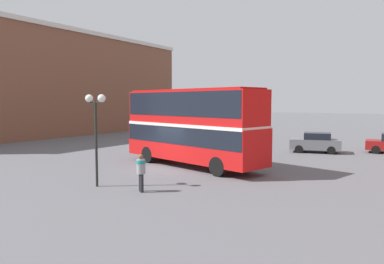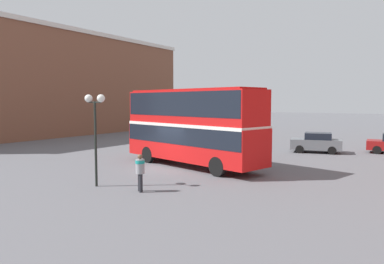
{
  "view_description": "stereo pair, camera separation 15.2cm",
  "coord_description": "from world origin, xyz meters",
  "px_view_note": "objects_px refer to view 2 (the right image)",
  "views": [
    {
      "loc": [
        13.51,
        -18.54,
        4.12
      ],
      "look_at": [
        0.96,
        1.38,
        2.2
      ],
      "focal_mm": 35.0,
      "sensor_mm": 36.0,
      "label": 1
    },
    {
      "loc": [
        13.63,
        -18.46,
        4.12
      ],
      "look_at": [
        0.96,
        1.38,
        2.2
      ],
      "focal_mm": 35.0,
      "sensor_mm": 36.0,
      "label": 2
    }
  ],
  "objects_px": {
    "parked_car_kerb_near": "(193,135)",
    "parked_car_side_street": "(316,143)",
    "street_lamp_twin_globe": "(95,114)",
    "double_decker_bus": "(192,122)",
    "pedestrian_foreground": "(140,169)"
  },
  "relations": [
    {
      "from": "pedestrian_foreground",
      "to": "parked_car_kerb_near",
      "type": "xyz_separation_m",
      "value": [
        -8.86,
        18.53,
        -0.24
      ]
    },
    {
      "from": "parked_car_side_street",
      "to": "street_lamp_twin_globe",
      "type": "bearing_deg",
      "value": 58.51
    },
    {
      "from": "parked_car_kerb_near",
      "to": "parked_car_side_street",
      "type": "bearing_deg",
      "value": -177.19
    },
    {
      "from": "pedestrian_foreground",
      "to": "parked_car_side_street",
      "type": "height_order",
      "value": "pedestrian_foreground"
    },
    {
      "from": "double_decker_bus",
      "to": "street_lamp_twin_globe",
      "type": "distance_m",
      "value": 7.32
    },
    {
      "from": "parked_car_side_street",
      "to": "street_lamp_twin_globe",
      "type": "height_order",
      "value": "street_lamp_twin_globe"
    },
    {
      "from": "double_decker_bus",
      "to": "parked_car_kerb_near",
      "type": "bearing_deg",
      "value": 136.37
    },
    {
      "from": "double_decker_bus",
      "to": "parked_car_kerb_near",
      "type": "height_order",
      "value": "double_decker_bus"
    },
    {
      "from": "pedestrian_foreground",
      "to": "double_decker_bus",
      "type": "bearing_deg",
      "value": -130.74
    },
    {
      "from": "pedestrian_foreground",
      "to": "street_lamp_twin_globe",
      "type": "bearing_deg",
      "value": -46.99
    },
    {
      "from": "parked_car_side_street",
      "to": "double_decker_bus",
      "type": "bearing_deg",
      "value": 51.98
    },
    {
      "from": "parked_car_kerb_near",
      "to": "street_lamp_twin_globe",
      "type": "relative_size",
      "value": 0.97
    },
    {
      "from": "parked_car_kerb_near",
      "to": "parked_car_side_street",
      "type": "relative_size",
      "value": 1.02
    },
    {
      "from": "parked_car_side_street",
      "to": "street_lamp_twin_globe",
      "type": "xyz_separation_m",
      "value": [
        -5.88,
        -18.15,
        2.7
      ]
    },
    {
      "from": "pedestrian_foreground",
      "to": "parked_car_kerb_near",
      "type": "bearing_deg",
      "value": -118.32
    }
  ]
}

